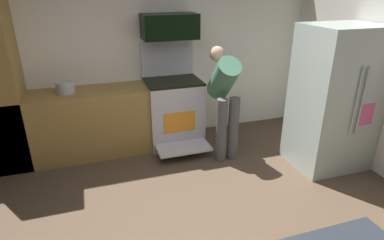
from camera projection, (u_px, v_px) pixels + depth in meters
ground_plane at (198, 235)px, 3.05m from camera, size 5.20×4.80×0.02m
wall_back at (145, 51)px, 4.59m from camera, size 5.20×0.12×2.60m
lower_cabinet_run at (87, 123)px, 4.35m from camera, size 2.40×0.60×0.90m
oven_range at (173, 110)px, 4.66m from camera, size 0.76×1.00×1.50m
microwave at (170, 26)px, 4.29m from camera, size 0.74×0.38×0.33m
refrigerator at (334, 99)px, 3.95m from camera, size 0.88×0.75×1.77m
person_cook at (224, 95)px, 4.16m from camera, size 0.31×0.64×1.44m
stock_pot at (65, 87)px, 4.09m from camera, size 0.23×0.23×0.15m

